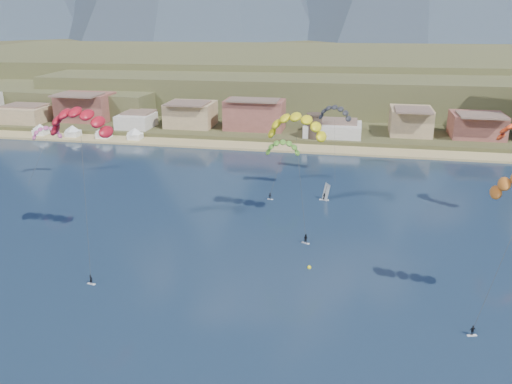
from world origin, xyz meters
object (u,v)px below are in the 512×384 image
kitesurfer_green (283,145)px  buoy (309,267)px  watchtower (314,126)px  kitesurfer_yellow (297,122)px  windsurfer (325,195)px  kitesurfer_red (79,117)px

kitesurfer_green → buoy: kitesurfer_green is taller
watchtower → kitesurfer_yellow: size_ratio=0.33×
kitesurfer_yellow → buoy: size_ratio=35.03×
watchtower → windsurfer: watchtower is taller
buoy → kitesurfer_green: bearing=104.3°
windsurfer → buoy: bearing=-90.7°
watchtower → kitesurfer_yellow: bearing=-88.6°
windsurfer → kitesurfer_yellow: bearing=-110.5°
kitesurfer_yellow → windsurfer: 26.78m
kitesurfer_green → buoy: bearing=-75.7°
buoy → kitesurfer_yellow: bearing=104.1°
kitesurfer_green → windsurfer: kitesurfer_green is taller
windsurfer → kitesurfer_red: bearing=-140.6°
kitesurfer_yellow → buoy: kitesurfer_yellow is taller
watchtower → kitesurfer_green: kitesurfer_green is taller
kitesurfer_green → watchtower: bearing=84.8°
kitesurfer_red → watchtower: bearing=68.8°
watchtower → kitesurfer_green: (-4.37, -48.40, 4.86)m
watchtower → kitesurfer_red: bearing=-111.2°
windsurfer → kitesurfer_green: bearing=144.9°
buoy → watchtower: bearing=94.3°
watchtower → buoy: (7.10, -93.45, -6.24)m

